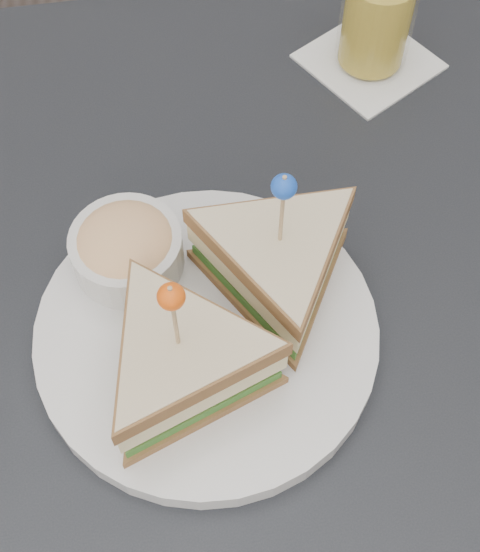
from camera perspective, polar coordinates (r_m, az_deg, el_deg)
The scene contains 4 objects.
ground_plane at distance 1.32m, azimuth -0.38°, elevation -18.84°, with size 3.50×3.50×0.00m, color #3F3833.
table at distance 0.67m, azimuth -0.71°, elevation -6.41°, with size 0.80×0.80×0.75m.
plate_meal at distance 0.56m, azimuth -1.88°, elevation -2.52°, with size 0.31×0.30×0.15m.
drink_set at distance 0.75m, azimuth 10.23°, elevation 18.82°, with size 0.15×0.15×0.14m.
Camera 1 is at (-0.04, -0.28, 1.28)m, focal length 50.00 mm.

